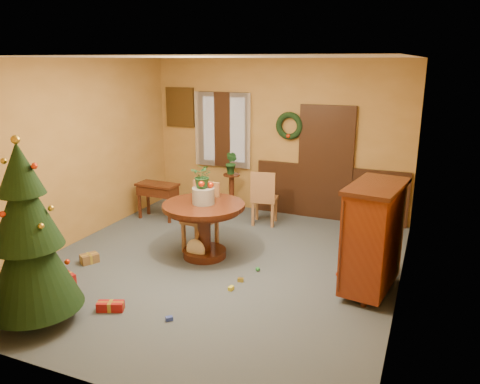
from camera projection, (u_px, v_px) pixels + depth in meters
The scene contains 21 objects.
room_envelope at pixel (287, 157), 8.78m from camera, with size 5.50×5.50×5.50m.
dining_table at pixel (204, 220), 6.92m from camera, with size 1.22×1.22×0.84m.
urn at pixel (203, 196), 6.82m from camera, with size 0.33×0.33×0.24m, color slate.
centerpiece_plant at pixel (203, 176), 6.74m from camera, with size 0.33×0.28×0.36m, color #1E4C23.
chair_near at pixel (203, 214), 7.24m from camera, with size 0.49×0.49×1.06m.
chair_far at pixel (264, 196), 8.29m from camera, with size 0.49×0.49×1.00m.
guitar at pixel (195, 237), 6.87m from camera, with size 0.31×0.15×0.73m, color white, non-canonical shape.
plant_stand at pixel (232, 190), 8.84m from camera, with size 0.31×0.31×0.80m.
stand_plant at pixel (232, 163), 8.70m from camera, with size 0.24×0.19×0.43m, color #19471E.
christmas_tree at pixel (28, 238), 5.06m from camera, with size 1.03×1.03×2.13m.
writing_desk at pixel (158, 192), 8.64m from camera, with size 0.78×0.40×0.68m.
sideboard at pixel (373, 235), 5.83m from camera, with size 0.74×1.18×1.42m.
gift_a at pixel (14, 288), 5.95m from camera, with size 0.30×0.24×0.15m.
gift_b at pixel (64, 283), 5.97m from camera, with size 0.30×0.30×0.24m.
gift_c at pixel (89, 258), 6.84m from camera, with size 0.27×0.30×0.13m.
gift_d at pixel (111, 306), 5.54m from camera, with size 0.34×0.24×0.11m.
toy_a at pixel (169, 319), 5.33m from camera, with size 0.08×0.05×0.05m, color #273DAA.
toy_b at pixel (258, 269), 6.58m from camera, with size 0.06×0.06×0.06m, color #258939.
toy_c at pixel (231, 288), 6.03m from camera, with size 0.08×0.05×0.05m, color yellow.
toy_d at pixel (338, 274), 6.42m from camera, with size 0.06×0.06×0.06m, color red.
toy_e at pixel (241, 280), 6.26m from camera, with size 0.08×0.05×0.05m, color gold.
Camera 1 is at (2.72, -5.60, 2.87)m, focal length 35.00 mm.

